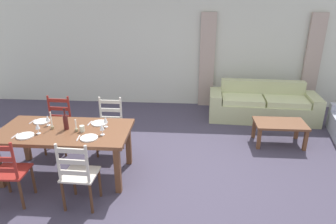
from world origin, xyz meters
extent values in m
cube|color=#413B4E|center=(0.00, 0.00, -0.01)|extent=(9.60, 9.60, 0.02)
cube|color=beige|center=(0.00, 3.30, 1.35)|extent=(9.60, 0.16, 2.70)
cube|color=#B09B8E|center=(0.75, 3.16, 1.10)|extent=(0.35, 0.08, 2.20)
cube|color=#B09B8E|center=(3.15, 3.16, 1.10)|extent=(0.35, 0.08, 2.20)
cube|color=brown|center=(-1.45, -0.08, 0.72)|extent=(1.90, 0.96, 0.05)
cube|color=brown|center=(-0.60, -0.46, 0.35)|extent=(0.08, 0.08, 0.70)
cube|color=brown|center=(-2.30, 0.30, 0.35)|extent=(0.08, 0.08, 0.70)
cube|color=brown|center=(-0.60, 0.30, 0.35)|extent=(0.08, 0.08, 0.70)
cube|color=maroon|center=(-1.93, -0.74, 0.45)|extent=(0.43, 0.42, 0.03)
cylinder|color=#4E2F1D|center=(-2.12, -0.58, 0.22)|extent=(0.04, 0.04, 0.43)
cylinder|color=#4E2F1D|center=(-1.76, -0.57, 0.22)|extent=(0.04, 0.04, 0.43)
cylinder|color=#4E2F1D|center=(-1.74, -0.91, 0.22)|extent=(0.04, 0.04, 0.43)
cylinder|color=maroon|center=(-1.74, -0.91, 0.71)|extent=(0.04, 0.04, 0.50)
cube|color=maroon|center=(-1.92, -0.91, 0.58)|extent=(0.38, 0.04, 0.06)
cube|color=beige|center=(-1.01, -0.74, 0.45)|extent=(0.43, 0.42, 0.03)
cylinder|color=#4E2F1D|center=(-1.19, -0.56, 0.22)|extent=(0.04, 0.04, 0.43)
cylinder|color=#4E2F1D|center=(-0.83, -0.57, 0.22)|extent=(0.04, 0.04, 0.43)
cylinder|color=#4E2F1D|center=(-1.20, -0.90, 0.22)|extent=(0.04, 0.04, 0.43)
cylinder|color=#4E2F1D|center=(-0.84, -0.91, 0.22)|extent=(0.04, 0.04, 0.43)
cylinder|color=beige|center=(-1.20, -0.90, 0.71)|extent=(0.04, 0.04, 0.50)
cylinder|color=beige|center=(-0.84, -0.91, 0.71)|extent=(0.04, 0.04, 0.50)
cube|color=beige|center=(-1.02, -0.91, 0.58)|extent=(0.38, 0.04, 0.06)
cube|color=beige|center=(-1.02, -0.91, 0.73)|extent=(0.38, 0.04, 0.06)
cube|color=beige|center=(-1.02, -0.91, 0.88)|extent=(0.38, 0.04, 0.06)
cube|color=maroon|center=(-1.90, 0.63, 0.45)|extent=(0.43, 0.41, 0.03)
cylinder|color=#4E2F1D|center=(-1.72, 0.45, 0.22)|extent=(0.04, 0.04, 0.43)
cylinder|color=#4E2F1D|center=(-2.08, 0.46, 0.22)|extent=(0.04, 0.04, 0.43)
cylinder|color=#4E2F1D|center=(-1.71, 0.79, 0.22)|extent=(0.04, 0.04, 0.43)
cylinder|color=#4E2F1D|center=(-2.07, 0.80, 0.22)|extent=(0.04, 0.04, 0.43)
cylinder|color=maroon|center=(-1.71, 0.79, 0.71)|extent=(0.04, 0.04, 0.50)
cylinder|color=maroon|center=(-2.07, 0.80, 0.71)|extent=(0.04, 0.04, 0.50)
cube|color=maroon|center=(-1.89, 0.80, 0.58)|extent=(0.38, 0.04, 0.06)
cube|color=maroon|center=(-1.89, 0.80, 0.73)|extent=(0.38, 0.04, 0.06)
cube|color=maroon|center=(-1.89, 0.80, 0.88)|extent=(0.38, 0.04, 0.06)
cube|color=beige|center=(-0.99, 0.63, 0.45)|extent=(0.43, 0.41, 0.03)
cylinder|color=#4E2F1D|center=(-0.81, 0.45, 0.22)|extent=(0.04, 0.04, 0.43)
cylinder|color=#4E2F1D|center=(-1.17, 0.46, 0.22)|extent=(0.04, 0.04, 0.43)
cylinder|color=#4E2F1D|center=(-0.81, 0.79, 0.22)|extent=(0.04, 0.04, 0.43)
cylinder|color=#4E2F1D|center=(-1.17, 0.80, 0.22)|extent=(0.04, 0.04, 0.43)
cylinder|color=beige|center=(-0.81, 0.79, 0.71)|extent=(0.04, 0.04, 0.50)
cylinder|color=beige|center=(-1.17, 0.80, 0.71)|extent=(0.04, 0.04, 0.50)
cube|color=beige|center=(-0.99, 0.80, 0.58)|extent=(0.38, 0.03, 0.06)
cube|color=beige|center=(-0.99, 0.80, 0.73)|extent=(0.38, 0.03, 0.06)
cube|color=beige|center=(-0.99, 0.80, 0.88)|extent=(0.38, 0.03, 0.06)
cylinder|color=white|center=(-1.90, -0.33, 0.76)|extent=(0.24, 0.24, 0.02)
cube|color=silver|center=(-2.05, -0.33, 0.75)|extent=(0.02, 0.17, 0.01)
cylinder|color=white|center=(-1.00, -0.33, 0.76)|extent=(0.24, 0.24, 0.02)
cube|color=silver|center=(-1.15, -0.33, 0.75)|extent=(0.03, 0.17, 0.01)
cylinder|color=white|center=(-1.90, 0.17, 0.76)|extent=(0.24, 0.24, 0.02)
cube|color=silver|center=(-2.05, 0.17, 0.75)|extent=(0.03, 0.17, 0.01)
cylinder|color=white|center=(-1.00, 0.17, 0.76)|extent=(0.24, 0.24, 0.02)
cube|color=silver|center=(-1.15, 0.17, 0.75)|extent=(0.03, 0.17, 0.01)
cylinder|color=#471919|center=(-1.42, -0.05, 0.86)|extent=(0.07, 0.07, 0.22)
cylinder|color=#471919|center=(-1.42, -0.05, 1.01)|extent=(0.02, 0.02, 0.08)
cylinder|color=black|center=(-1.42, -0.05, 1.06)|extent=(0.03, 0.03, 0.02)
cylinder|color=white|center=(-1.76, -0.23, 0.75)|extent=(0.06, 0.06, 0.01)
cylinder|color=white|center=(-1.76, -0.23, 0.79)|extent=(0.01, 0.01, 0.07)
cone|color=white|center=(-1.76, -0.23, 0.87)|extent=(0.06, 0.06, 0.08)
cylinder|color=white|center=(-0.85, -0.20, 0.75)|extent=(0.06, 0.06, 0.01)
cylinder|color=white|center=(-0.85, -0.20, 0.79)|extent=(0.01, 0.01, 0.07)
cone|color=white|center=(-0.85, -0.20, 0.87)|extent=(0.06, 0.06, 0.08)
cylinder|color=white|center=(-1.74, 0.06, 0.75)|extent=(0.06, 0.06, 0.01)
cylinder|color=white|center=(-1.74, 0.06, 0.79)|extent=(0.01, 0.01, 0.07)
cone|color=white|center=(-1.74, 0.06, 0.87)|extent=(0.06, 0.06, 0.08)
cylinder|color=white|center=(-0.87, 0.06, 0.75)|extent=(0.06, 0.06, 0.01)
cylinder|color=white|center=(-0.87, 0.06, 0.79)|extent=(0.01, 0.01, 0.07)
cone|color=white|center=(-0.87, 0.06, 0.87)|extent=(0.06, 0.06, 0.08)
cylinder|color=silver|center=(-1.17, -0.11, 0.80)|extent=(0.07, 0.07, 0.09)
cylinder|color=#998C66|center=(-1.63, -0.06, 0.77)|extent=(0.05, 0.05, 0.04)
cylinder|color=white|center=(-1.63, -0.06, 0.90)|extent=(0.02, 0.02, 0.23)
cylinder|color=#998C66|center=(-1.25, -0.12, 0.77)|extent=(0.05, 0.05, 0.04)
cylinder|color=white|center=(-1.25, -0.12, 0.86)|extent=(0.02, 0.02, 0.15)
cube|color=#B9BD8A|center=(1.95, 2.34, 0.20)|extent=(1.84, 0.90, 0.40)
cube|color=#B9BD8A|center=(1.96, 2.64, 0.40)|extent=(1.81, 0.30, 0.80)
cube|color=#B9BD8A|center=(2.96, 2.28, 0.29)|extent=(0.28, 0.81, 0.58)
cube|color=#B9BD8A|center=(0.93, 2.39, 0.29)|extent=(0.28, 0.81, 0.58)
cube|color=beige|center=(2.39, 2.26, 0.46)|extent=(0.89, 0.69, 0.12)
cube|color=beige|center=(1.49, 2.31, 0.46)|extent=(0.89, 0.69, 0.12)
cube|color=brown|center=(2.00, 1.19, 0.40)|extent=(0.90, 0.56, 0.04)
cube|color=brown|center=(1.60, 0.96, 0.19)|extent=(0.06, 0.06, 0.38)
cube|color=brown|center=(2.40, 0.96, 0.19)|extent=(0.06, 0.06, 0.38)
cube|color=brown|center=(1.60, 1.42, 0.19)|extent=(0.06, 0.06, 0.38)
cube|color=brown|center=(2.40, 1.42, 0.19)|extent=(0.06, 0.06, 0.38)
camera|label=1|loc=(0.34, -3.93, 2.61)|focal=32.35mm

